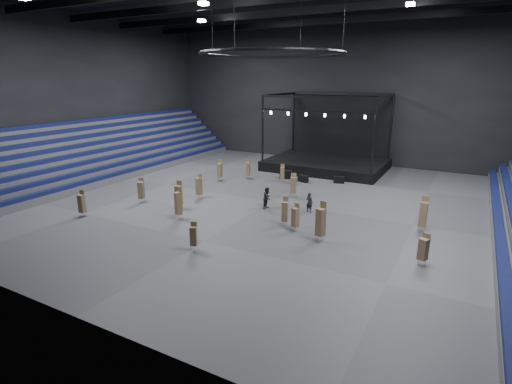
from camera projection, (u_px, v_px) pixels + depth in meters
The scene contains 27 objects.
floor at pixel (271, 202), 36.95m from camera, with size 50.00×50.00×0.00m, color #454547.
wall_back at pixel (343, 94), 52.15m from camera, with size 50.00×0.20×18.00m, color black.
wall_front at pixel (49, 130), 16.74m from camera, with size 50.00×0.20×18.00m, color black.
wall_left at pixel (78, 96), 45.94m from camera, with size 0.20×42.00×18.00m, color black.
bleachers_left at pixel (97, 160), 47.02m from camera, with size 7.20×40.00×6.40m.
stage at pixel (328, 157), 50.24m from camera, with size 14.00×10.00×9.20m.
truss_ring at pixel (272, 54), 33.33m from camera, with size 12.30×12.30×5.15m.
flight_case_left at pixel (286, 175), 45.36m from camera, with size 1.37×0.68×0.91m, color black.
flight_case_mid at pixel (303, 179), 43.89m from camera, with size 1.13×0.56×0.75m, color black.
flight_case_right at pixel (339, 180), 43.42m from camera, with size 1.11×0.55×0.74m, color black.
chair_stack_0 at pixel (285, 211), 30.75m from camera, with size 0.53×0.53×2.32m.
chair_stack_1 at pixel (220, 170), 44.29m from camera, with size 0.51×0.51×2.30m.
chair_stack_2 at pixel (178, 203), 32.20m from camera, with size 0.63×0.63×2.70m.
chair_stack_3 at pixel (293, 185), 38.11m from camera, with size 0.67×0.67×2.33m.
chair_stack_4 at pixel (282, 173), 43.59m from camera, with size 0.54×0.54×2.00m.
chair_stack_5 at pixel (82, 203), 32.82m from camera, with size 0.53×0.53×2.22m.
chair_stack_6 at pixel (248, 169), 45.12m from camera, with size 0.49×0.49×2.19m.
chair_stack_7 at pixel (424, 249), 24.21m from camera, with size 0.65×0.65×2.09m.
chair_stack_8 at pixel (423, 214), 29.52m from camera, with size 0.52×0.52×2.76m.
chair_stack_9 at pixel (295, 217), 29.67m from camera, with size 0.55×0.55×2.16m.
chair_stack_10 at pixel (194, 235), 26.43m from camera, with size 0.56×0.56×1.96m.
chair_stack_11 at pixel (141, 190), 36.44m from camera, with size 0.65×0.65×2.33m.
chair_stack_12 at pixel (321, 221), 27.70m from camera, with size 0.68×0.68×2.92m.
chair_stack_13 at pixel (179, 195), 34.52m from camera, with size 0.60×0.60×2.57m.
chair_stack_14 at pixel (199, 186), 37.71m from camera, with size 0.55×0.55×2.39m.
man_center at pixel (309, 202), 33.95m from camera, with size 0.63×0.41×1.73m, color black.
crew_member at pixel (267, 198), 34.91m from camera, with size 0.93×0.72×1.91m, color black.
Camera 1 is at (15.67, -31.59, 11.16)m, focal length 28.00 mm.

